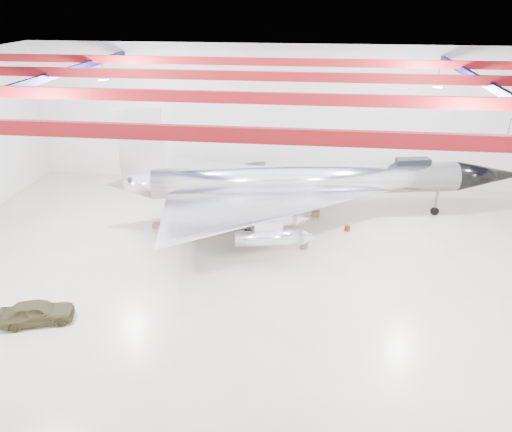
# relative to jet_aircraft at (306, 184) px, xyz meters

# --- Properties ---
(floor) EXTENTS (40.00, 40.00, 0.00)m
(floor) POSITION_rel_jet_aircraft_xyz_m (-2.70, -7.75, -2.59)
(floor) COLOR #B7A891
(floor) RESTS_ON ground
(wall_back) EXTENTS (40.00, 0.00, 40.00)m
(wall_back) POSITION_rel_jet_aircraft_xyz_m (-2.70, 7.25, 2.91)
(wall_back) COLOR silver
(wall_back) RESTS_ON floor
(ceiling) EXTENTS (40.00, 40.00, 0.00)m
(ceiling) POSITION_rel_jet_aircraft_xyz_m (-2.70, -7.75, 8.41)
(ceiling) COLOR #0A0F38
(ceiling) RESTS_ON wall_back
(ceiling_structure) EXTENTS (39.50, 29.50, 1.08)m
(ceiling_structure) POSITION_rel_jet_aircraft_xyz_m (-2.70, -7.75, 7.73)
(ceiling_structure) COLOR maroon
(ceiling_structure) RESTS_ON ceiling
(jet_aircraft) EXTENTS (28.77, 19.46, 7.90)m
(jet_aircraft) POSITION_rel_jet_aircraft_xyz_m (0.00, 0.00, 0.00)
(jet_aircraft) COLOR silver
(jet_aircraft) RESTS_ON floor
(jeep) EXTENTS (3.65, 2.40, 1.15)m
(jeep) POSITION_rel_jet_aircraft_xyz_m (-12.20, -13.62, -2.02)
(jeep) COLOR #3D3A1E
(jeep) RESTS_ON floor
(crate_ply) EXTENTS (0.56, 0.47, 0.35)m
(crate_ply) POSITION_rel_jet_aircraft_xyz_m (-9.78, -2.72, -2.42)
(crate_ply) COLOR olive
(crate_ply) RESTS_ON floor
(toolbox_red) EXTENTS (0.48, 0.40, 0.31)m
(toolbox_red) POSITION_rel_jet_aircraft_xyz_m (-2.65, 0.40, -2.44)
(toolbox_red) COLOR maroon
(toolbox_red) RESTS_ON floor
(engine_drum) EXTENTS (0.58, 0.58, 0.44)m
(engine_drum) POSITION_rel_jet_aircraft_xyz_m (0.17, -4.43, -2.37)
(engine_drum) COLOR #59595B
(engine_drum) RESTS_ON floor
(parts_bin) EXTENTS (0.61, 0.52, 0.38)m
(parts_bin) POSITION_rel_jet_aircraft_xyz_m (0.78, 0.53, -2.40)
(parts_bin) COLOR olive
(parts_bin) RESTS_ON floor
(tool_chest) EXTENTS (0.42, 0.42, 0.35)m
(tool_chest) POSITION_rel_jet_aircraft_xyz_m (2.93, -1.54, -2.42)
(tool_chest) COLOR maroon
(tool_chest) RESTS_ON floor
(spares_box) EXTENTS (0.58, 0.58, 0.39)m
(spares_box) POSITION_rel_jet_aircraft_xyz_m (-1.27, 0.46, -2.40)
(spares_box) COLOR #59595B
(spares_box) RESTS_ON floor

